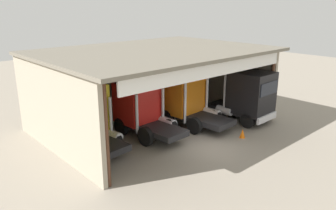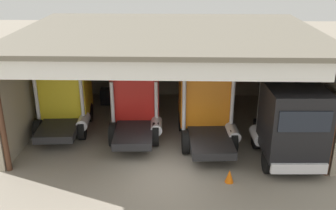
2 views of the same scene
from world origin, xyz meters
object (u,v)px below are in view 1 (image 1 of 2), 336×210
Objects in this scene: traffic_cone at (242,133)px; tool_cart at (82,119)px; truck_yellow_yard_outside at (83,116)px; oil_drum at (76,115)px; truck_red_right_bay at (141,108)px; truck_black_center_bay at (248,95)px; truck_orange_center_right_bay at (187,97)px.

tool_cart is at bearing 126.56° from traffic_cone.
truck_yellow_yard_outside reaches higher than oil_drum.
truck_black_center_bay is (6.93, -3.15, 0.19)m from truck_red_right_bay.
truck_orange_center_right_bay is at bearing -11.50° from truck_yellow_yard_outside.
truck_black_center_bay is 5.42× the size of oil_drum.
truck_yellow_yard_outside is 4.77× the size of tool_cart.
traffic_cone is (6.20, -9.84, -0.15)m from oil_drum.
truck_black_center_bay reaches higher than truck_red_right_bay.
truck_yellow_yard_outside is at bearing 147.00° from traffic_cone.
oil_drum is 11.64m from traffic_cone.
traffic_cone is at bearing -36.76° from truck_yellow_yard_outside.
truck_yellow_yard_outside is at bearing 170.22° from truck_red_right_bay.
truck_yellow_yard_outside is 9.70m from traffic_cone.
traffic_cone is (-2.69, -1.57, -1.64)m from truck_black_center_bay.
truck_red_right_bay is at bearing -69.03° from oil_drum.
tool_cart is (-0.19, -1.22, 0.07)m from oil_drum.
tool_cart is at bearing 138.78° from truck_orange_center_right_bay.
tool_cart is at bearing -39.48° from truck_black_center_bay.
truck_orange_center_right_bay is at bearing -37.86° from tool_cart.
truck_orange_center_right_bay is 9.19× the size of traffic_cone.
truck_black_center_bay is 11.59m from tool_cart.
truck_orange_center_right_bay is at bearing -45.79° from oil_drum.
truck_orange_center_right_bay reaches higher than truck_black_center_bay.
truck_yellow_yard_outside is at bearing -20.41° from truck_black_center_bay.
truck_yellow_yard_outside is 0.97× the size of truck_red_right_bay.
truck_yellow_yard_outside reaches higher than truck_red_right_bay.
truck_yellow_yard_outside is 5.21m from oil_drum.
truck_red_right_bay is (3.78, -0.48, -0.23)m from truck_yellow_yard_outside.
truck_orange_center_right_bay reaches higher than traffic_cone.
traffic_cone is (4.24, -4.72, -1.45)m from truck_red_right_bay.
tool_cart reaches higher than oil_drum.
truck_red_right_bay is at bearing -61.07° from tool_cart.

